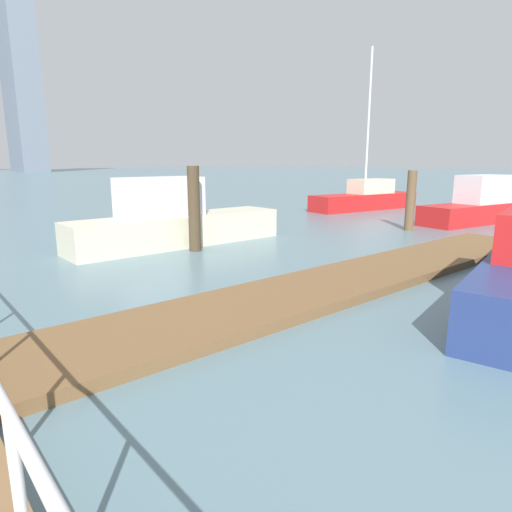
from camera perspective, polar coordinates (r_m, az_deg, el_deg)
The scene contains 8 objects.
ground_plane at distance 17.59m, azimuth -28.42°, elevation 2.32°, with size 300.00×300.00×0.00m, color slate.
floating_dock at distance 9.71m, azimuth 12.47°, elevation -2.92°, with size 15.11×2.00×0.18m, color brown.
dock_piling_0 at distance 17.59m, azimuth 19.48°, elevation 6.80°, with size 0.34×0.34×2.25m, color brown.
dock_piling_2 at distance 12.84m, azimuth -8.06°, elevation 6.07°, with size 0.35×0.35×2.45m, color #473826.
moored_boat_1 at distance 20.93m, azimuth 26.79°, elevation 5.92°, with size 5.64×2.34×2.01m.
moored_boat_3 at distance 24.81m, azimuth 14.10°, elevation 7.38°, with size 6.87×2.37×8.29m.
moored_boat_5 at distance 13.86m, azimuth -10.59°, elevation 4.43°, with size 6.93×1.58×2.12m.
skyline_tower_3 at distance 127.11m, azimuth -28.30°, elevation 19.51°, with size 6.01×13.95×43.35m, color slate.
Camera 1 is at (-3.45, 2.95, 2.58)m, focal length 30.72 mm.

